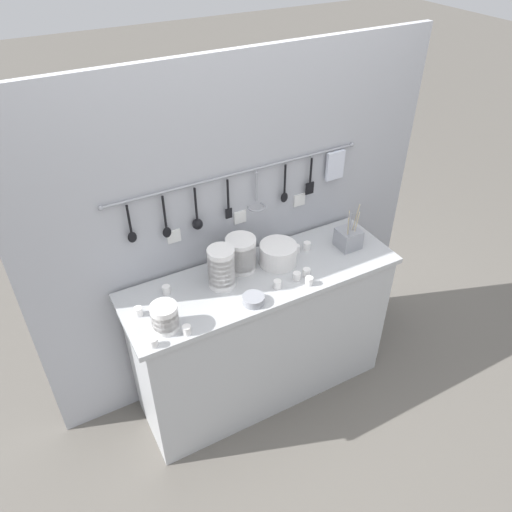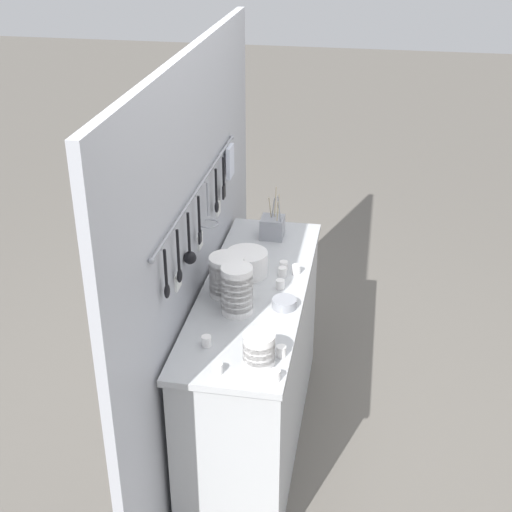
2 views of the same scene
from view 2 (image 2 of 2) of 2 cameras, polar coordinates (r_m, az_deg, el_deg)
ground_plane at (r=3.85m, az=-0.13°, el=-14.17°), size 20.00×20.00×0.00m
counter at (r=3.56m, az=-0.14°, el=-8.79°), size 1.50×0.48×0.89m
back_wall at (r=3.33m, az=-4.82°, el=-0.76°), size 2.30×0.11×1.97m
bowl_stack_tall_left at (r=3.08m, az=-1.53°, el=-2.74°), size 0.14×0.14×0.22m
bowl_stack_back_corner at (r=3.23m, az=-2.34°, el=-1.56°), size 0.16×0.16×0.19m
bowl_stack_nested_right at (r=2.78m, az=0.24°, el=-7.51°), size 0.13×0.13×0.14m
plate_stack at (r=3.41m, az=-0.74°, el=-0.58°), size 0.20×0.20×0.12m
steel_mixing_bowl at (r=3.17m, az=2.28°, el=-3.79°), size 0.11×0.11×0.04m
cutlery_caddy at (r=3.77m, az=1.39°, el=2.33°), size 0.12×0.12×0.27m
cup_front_left at (r=3.47m, az=2.23°, el=-0.77°), size 0.04×0.04×0.04m
cup_back_left at (r=3.55m, az=-0.87°, el=-0.01°), size 0.04×0.04×0.04m
cup_centre at (r=2.73m, az=1.54°, el=-9.52°), size 0.04×0.04×0.04m
cup_edge_near at (r=3.61m, az=-0.60°, el=0.48°), size 0.04×0.04×0.04m
cup_by_caddy at (r=3.31m, az=1.95°, el=-2.27°), size 0.04×0.04×0.04m
cup_mid_row at (r=2.86m, az=2.03°, el=-7.61°), size 0.04×0.04×0.04m
cup_front_right at (r=2.77m, az=-3.11°, el=-8.98°), size 0.04×0.04×0.04m
cup_back_right at (r=2.92m, az=-3.99°, el=-6.80°), size 0.04×0.04×0.04m
cup_edge_far at (r=3.41m, az=2.13°, el=-1.26°), size 0.04×0.04×0.04m
cup_beside_plates at (r=3.44m, az=3.24°, el=-1.07°), size 0.04×0.04×0.04m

